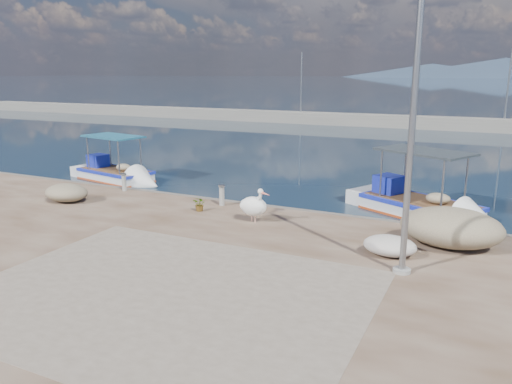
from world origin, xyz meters
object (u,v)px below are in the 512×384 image
object	(u,v)px
boat_right	(418,209)
bollard_near	(222,194)
pelican	(254,206)
boat_left	(115,176)
lamp_post	(411,142)

from	to	relation	value
boat_right	bollard_near	size ratio (longest dim) A/B	8.07
pelican	boat_left	bearing A→B (deg)	173.96
boat_left	boat_right	xyz separation A→B (m)	(15.05, 0.04, 0.02)
pelican	bollard_near	size ratio (longest dim) A/B	1.60
pelican	bollard_near	xyz separation A→B (m)	(-2.04, 1.43, -0.14)
boat_right	boat_left	bearing A→B (deg)	-152.88
boat_left	pelican	distance (m)	11.64
boat_right	pelican	bearing A→B (deg)	-105.02
lamp_post	boat_left	bearing A→B (deg)	154.89
boat_right	lamp_post	size ratio (longest dim) A/B	0.91
pelican	lamp_post	world-z (taller)	lamp_post
pelican	lamp_post	bearing A→B (deg)	-3.39
boat_right	pelican	distance (m)	6.95
pelican	bollard_near	distance (m)	2.49
boat_left	lamp_post	world-z (taller)	lamp_post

